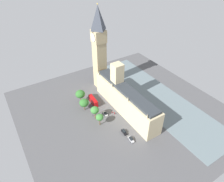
% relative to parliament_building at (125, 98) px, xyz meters
% --- Properties ---
extents(ground_plane, '(127.39, 127.39, 0.00)m').
position_rel_parliament_building_xyz_m(ground_plane, '(1.99, 1.09, -9.16)').
color(ground_plane, '#4C4C4F').
extents(river_thames, '(32.32, 114.65, 0.25)m').
position_rel_parliament_building_xyz_m(river_thames, '(-26.35, 1.09, -9.03)').
color(river_thames, slate).
rests_on(river_thames, ground).
extents(parliament_building, '(11.07, 57.39, 29.88)m').
position_rel_parliament_building_xyz_m(parliament_building, '(0.00, 0.00, 0.00)').
color(parliament_building, '#CCBA8E').
rests_on(parliament_building, ground).
extents(clock_tower, '(8.62, 8.62, 60.80)m').
position_rel_parliament_building_xyz_m(clock_tower, '(-0.34, -32.75, 22.32)').
color(clock_tower, tan).
rests_on(clock_tower, ground).
extents(double_decker_bus_kerbside, '(3.07, 10.61, 4.75)m').
position_rel_parliament_building_xyz_m(double_decker_bus_kerbside, '(15.03, -15.99, -6.52)').
color(double_decker_bus_kerbside, '#B20C0F').
rests_on(double_decker_bus_kerbside, ground).
extents(car_white_midblock, '(2.31, 4.39, 1.74)m').
position_rel_parliament_building_xyz_m(car_white_midblock, '(13.73, -1.80, -8.27)').
color(car_white_midblock, silver).
rests_on(car_white_midblock, ground).
extents(car_black_under_trees, '(2.17, 4.85, 1.74)m').
position_rel_parliament_building_xyz_m(car_black_under_trees, '(12.46, 17.53, -8.27)').
color(car_black_under_trees, black).
rests_on(car_black_under_trees, ground).
extents(car_silver_corner, '(2.35, 4.91, 1.74)m').
position_rel_parliament_building_xyz_m(car_silver_corner, '(12.38, 24.23, -8.27)').
color(car_silver_corner, '#B7B7BC').
rests_on(car_silver_corner, ground).
extents(pedestrian_opposite_hall, '(0.60, 0.68, 1.71)m').
position_rel_parliament_building_xyz_m(pedestrian_opposite_hall, '(8.34, 0.80, -8.39)').
color(pedestrian_opposite_hall, maroon).
rests_on(pedestrian_opposite_hall, ground).
extents(pedestrian_far_end, '(0.58, 0.64, 1.52)m').
position_rel_parliament_building_xyz_m(pedestrian_far_end, '(9.07, -0.82, -8.47)').
color(pedestrian_far_end, maroon).
rests_on(pedestrian_far_end, ground).
extents(plane_tree_trailing, '(6.50, 6.50, 9.96)m').
position_rel_parliament_building_xyz_m(plane_tree_trailing, '(21.54, -21.96, -2.00)').
color(plane_tree_trailing, brown).
rests_on(plane_tree_trailing, ground).
extents(plane_tree_near_tower, '(4.72, 4.72, 8.25)m').
position_rel_parliament_building_xyz_m(plane_tree_near_tower, '(21.13, 4.03, -2.98)').
color(plane_tree_near_tower, brown).
rests_on(plane_tree_near_tower, ground).
extents(plane_tree_leading, '(6.27, 6.27, 8.55)m').
position_rel_parliament_building_xyz_m(plane_tree_leading, '(22.84, -13.59, -3.30)').
color(plane_tree_leading, brown).
rests_on(plane_tree_leading, ground).
extents(plane_tree_by_river_gate, '(5.27, 5.27, 9.41)m').
position_rel_parliament_building_xyz_m(plane_tree_by_river_gate, '(20.99, -2.23, -2.05)').
color(plane_tree_by_river_gate, brown).
rests_on(plane_tree_by_river_gate, ground).
extents(street_lamp_slot_10, '(0.56, 0.56, 5.70)m').
position_rel_parliament_building_xyz_m(street_lamp_slot_10, '(21.28, -4.78, -5.12)').
color(street_lamp_slot_10, black).
rests_on(street_lamp_slot_10, ground).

